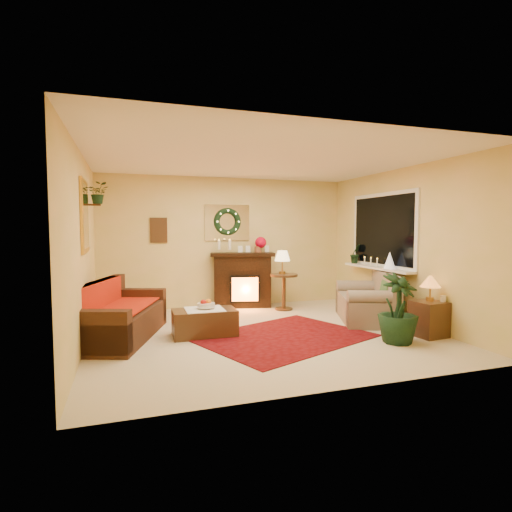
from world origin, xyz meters
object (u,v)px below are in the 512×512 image
object	(u,v)px
side_table_round	(284,293)
coffee_table	(205,322)
sofa	(121,309)
loveseat	(366,296)
fireplace	(242,280)
end_table_square	(429,318)

from	to	relation	value
side_table_round	coffee_table	bearing A→B (deg)	-142.67
sofa	loveseat	bearing A→B (deg)	17.36
sofa	side_table_round	world-z (taller)	sofa
loveseat	fireplace	bearing A→B (deg)	155.14
fireplace	loveseat	distance (m)	2.47
side_table_round	coffee_table	world-z (taller)	side_table_round
side_table_round	end_table_square	world-z (taller)	side_table_round
loveseat	sofa	bearing A→B (deg)	-160.25
side_table_round	coffee_table	distance (m)	2.30
fireplace	side_table_round	distance (m)	0.89
side_table_round	end_table_square	bearing A→B (deg)	-61.91
loveseat	coffee_table	size ratio (longest dim) A/B	1.55
fireplace	sofa	bearing A→B (deg)	-131.12
end_table_square	coffee_table	xyz separation A→B (m)	(-3.13, 1.05, -0.06)
fireplace	coffee_table	world-z (taller)	fireplace
fireplace	end_table_square	distance (m)	3.58
sofa	end_table_square	world-z (taller)	sofa
fireplace	end_table_square	bearing A→B (deg)	-42.90
loveseat	coffee_table	bearing A→B (deg)	-156.13
fireplace	coffee_table	bearing A→B (deg)	-107.69
fireplace	coffee_table	distance (m)	2.24
side_table_round	coffee_table	xyz separation A→B (m)	(-1.82, -1.39, -0.11)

